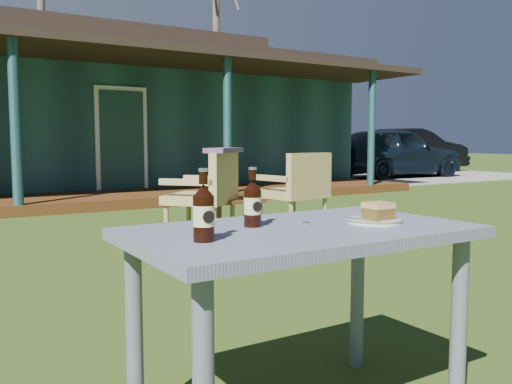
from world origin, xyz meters
TOP-DOWN VIEW (x-y plane):
  - ground at (0.00, 0.00)m, footprint 80.00×80.00m
  - gravel_strip at (10.50, 8.50)m, footprint 9.00×6.00m
  - tree_mid at (3.00, 18.50)m, footprint 0.28×0.28m
  - tree_right at (9.50, 17.00)m, footprint 0.28×0.28m
  - car_near at (10.27, 7.82)m, footprint 4.28×1.84m
  - car_far at (12.77, 9.57)m, footprint 4.43×1.69m
  - cafe_table at (0.00, -1.60)m, footprint 1.20×0.70m
  - plate at (0.29, -1.66)m, footprint 0.20×0.20m
  - cake_slice at (0.30, -1.67)m, footprint 0.09×0.09m
  - fork at (0.23, -1.67)m, footprint 0.03×0.14m
  - cola_bottle_near at (-0.14, -1.50)m, footprint 0.06×0.06m
  - cola_bottle_far at (-0.41, -1.67)m, footprint 0.07×0.07m
  - bottle_cap at (0.05, -1.56)m, footprint 0.03×0.03m
  - armchair_left at (1.45, 1.98)m, footprint 0.92×0.91m
  - armchair_right at (2.60, 1.95)m, footprint 0.75×0.72m
  - floral_throw at (1.57, 1.84)m, footprint 0.63×0.59m
  - side_table at (1.76, 1.99)m, footprint 0.60×0.40m

SIDE VIEW (x-z plane):
  - ground at x=0.00m, z-range 0.00..0.00m
  - gravel_strip at x=10.50m, z-range 0.00..0.02m
  - side_table at x=1.76m, z-range 0.14..0.54m
  - armchair_right at x=2.60m, z-range 0.06..0.95m
  - armchair_left at x=1.45m, z-range 0.06..0.96m
  - cafe_table at x=0.00m, z-range 0.26..0.98m
  - car_near at x=10.27m, z-range 0.00..1.44m
  - car_far at x=12.77m, z-range 0.00..1.44m
  - bottle_cap at x=0.05m, z-range 0.72..0.73m
  - plate at x=0.29m, z-range 0.72..0.74m
  - fork at x=0.23m, z-range 0.73..0.74m
  - cake_slice at x=0.30m, z-range 0.73..0.80m
  - cola_bottle_near at x=-0.14m, z-range 0.70..0.91m
  - cola_bottle_far at x=-0.41m, z-range 0.70..0.92m
  - floral_throw at x=1.57m, z-range 0.91..0.96m
  - tree_mid at x=3.00m, z-range 0.00..9.50m
  - tree_right at x=9.50m, z-range 0.00..11.00m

